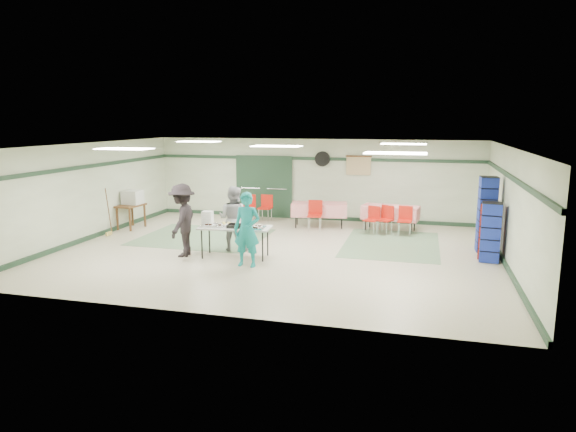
% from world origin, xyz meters
% --- Properties ---
extents(floor, '(11.00, 11.00, 0.00)m').
position_xyz_m(floor, '(0.00, 0.00, 0.00)').
color(floor, '#C3B69D').
rests_on(floor, ground).
extents(ceiling, '(11.00, 11.00, 0.00)m').
position_xyz_m(ceiling, '(0.00, 0.00, 2.70)').
color(ceiling, silver).
rests_on(ceiling, wall_back).
extents(wall_back, '(11.00, 0.00, 11.00)m').
position_xyz_m(wall_back, '(0.00, 4.50, 1.35)').
color(wall_back, beige).
rests_on(wall_back, floor).
extents(wall_front, '(11.00, 0.00, 11.00)m').
position_xyz_m(wall_front, '(0.00, -4.50, 1.35)').
color(wall_front, beige).
rests_on(wall_front, floor).
extents(wall_left, '(0.00, 9.00, 9.00)m').
position_xyz_m(wall_left, '(-5.50, 0.00, 1.35)').
color(wall_left, beige).
rests_on(wall_left, floor).
extents(wall_right, '(0.00, 9.00, 9.00)m').
position_xyz_m(wall_right, '(5.50, 0.00, 1.35)').
color(wall_right, beige).
rests_on(wall_right, floor).
extents(trim_back, '(11.00, 0.06, 0.10)m').
position_xyz_m(trim_back, '(0.00, 4.47, 2.05)').
color(trim_back, '#1E3725').
rests_on(trim_back, wall_back).
extents(baseboard_back, '(11.00, 0.06, 0.12)m').
position_xyz_m(baseboard_back, '(0.00, 4.47, 0.06)').
color(baseboard_back, '#1E3725').
rests_on(baseboard_back, floor).
extents(trim_left, '(0.06, 9.00, 0.10)m').
position_xyz_m(trim_left, '(-5.47, 0.00, 2.05)').
color(trim_left, '#1E3725').
rests_on(trim_left, wall_back).
extents(baseboard_left, '(0.06, 9.00, 0.12)m').
position_xyz_m(baseboard_left, '(-5.47, 0.00, 0.06)').
color(baseboard_left, '#1E3725').
rests_on(baseboard_left, floor).
extents(trim_right, '(0.06, 9.00, 0.10)m').
position_xyz_m(trim_right, '(5.47, 0.00, 2.05)').
color(trim_right, '#1E3725').
rests_on(trim_right, wall_back).
extents(baseboard_right, '(0.06, 9.00, 0.12)m').
position_xyz_m(baseboard_right, '(5.47, 0.00, 0.06)').
color(baseboard_right, '#1E3725').
rests_on(baseboard_right, floor).
extents(green_patch_a, '(3.50, 3.00, 0.01)m').
position_xyz_m(green_patch_a, '(-2.50, 1.00, 0.00)').
color(green_patch_a, gray).
rests_on(green_patch_a, floor).
extents(green_patch_b, '(2.50, 3.50, 0.01)m').
position_xyz_m(green_patch_b, '(2.80, 1.50, 0.00)').
color(green_patch_b, gray).
rests_on(green_patch_b, floor).
extents(double_door_left, '(0.90, 0.06, 2.10)m').
position_xyz_m(double_door_left, '(-2.20, 4.44, 1.05)').
color(double_door_left, '#939694').
rests_on(double_door_left, floor).
extents(double_door_right, '(0.90, 0.06, 2.10)m').
position_xyz_m(double_door_right, '(-1.25, 4.44, 1.05)').
color(double_door_right, '#939694').
rests_on(double_door_right, floor).
extents(door_frame, '(2.00, 0.03, 2.15)m').
position_xyz_m(door_frame, '(-1.73, 4.42, 1.05)').
color(door_frame, '#1E3725').
rests_on(door_frame, floor).
extents(wall_fan, '(0.50, 0.10, 0.50)m').
position_xyz_m(wall_fan, '(0.30, 4.44, 2.05)').
color(wall_fan, black).
rests_on(wall_fan, wall_back).
extents(scroll_banner, '(0.80, 0.02, 0.60)m').
position_xyz_m(scroll_banner, '(1.50, 4.44, 1.85)').
color(scroll_banner, tan).
rests_on(scroll_banner, wall_back).
extents(serving_table, '(1.79, 0.85, 0.76)m').
position_xyz_m(serving_table, '(-0.83, -0.83, 0.71)').
color(serving_table, '#A5A6A1').
rests_on(serving_table, floor).
extents(sheet_tray_right, '(0.56, 0.44, 0.02)m').
position_xyz_m(sheet_tray_right, '(-0.33, -0.90, 0.77)').
color(sheet_tray_right, silver).
rests_on(sheet_tray_right, serving_table).
extents(sheet_tray_mid, '(0.62, 0.49, 0.02)m').
position_xyz_m(sheet_tray_mid, '(-1.00, -0.69, 0.77)').
color(sheet_tray_mid, silver).
rests_on(sheet_tray_mid, serving_table).
extents(sheet_tray_left, '(0.60, 0.48, 0.02)m').
position_xyz_m(sheet_tray_left, '(-1.38, -0.89, 0.77)').
color(sheet_tray_left, silver).
rests_on(sheet_tray_left, serving_table).
extents(baking_pan, '(0.51, 0.34, 0.08)m').
position_xyz_m(baking_pan, '(-0.73, -0.88, 0.80)').
color(baking_pan, black).
rests_on(baking_pan, serving_table).
extents(foam_box_stack, '(0.27, 0.25, 0.34)m').
position_xyz_m(foam_box_stack, '(-1.57, -0.75, 0.93)').
color(foam_box_stack, white).
rests_on(foam_box_stack, serving_table).
extents(volunteer_teal, '(0.64, 0.44, 1.72)m').
position_xyz_m(volunteer_teal, '(-0.29, -1.48, 0.86)').
color(volunteer_teal, teal).
rests_on(volunteer_teal, floor).
extents(volunteer_grey, '(0.86, 0.70, 1.67)m').
position_xyz_m(volunteer_grey, '(-1.10, -0.20, 0.83)').
color(volunteer_grey, gray).
rests_on(volunteer_grey, floor).
extents(volunteer_dark, '(0.81, 1.24, 1.80)m').
position_xyz_m(volunteer_dark, '(-2.12, -1.04, 0.90)').
color(volunteer_dark, black).
rests_on(volunteer_dark, floor).
extents(dining_table_a, '(1.75, 0.97, 0.77)m').
position_xyz_m(dining_table_a, '(2.64, 3.27, 0.57)').
color(dining_table_a, red).
rests_on(dining_table_a, floor).
extents(dining_table_b, '(1.81, 1.03, 0.77)m').
position_xyz_m(dining_table_b, '(0.44, 3.27, 0.57)').
color(dining_table_b, red).
rests_on(dining_table_b, floor).
extents(chair_a, '(0.52, 0.52, 0.86)m').
position_xyz_m(chair_a, '(2.55, 2.70, 0.52)').
color(chair_a, red).
rests_on(chair_a, floor).
extents(chair_b, '(0.49, 0.49, 0.82)m').
position_xyz_m(chair_b, '(2.17, 2.70, 0.50)').
color(chair_b, red).
rests_on(chair_b, floor).
extents(chair_c, '(0.41, 0.41, 0.86)m').
position_xyz_m(chair_c, '(3.10, 2.70, 0.53)').
color(chair_c, red).
rests_on(chair_c, floor).
extents(chair_d, '(0.47, 0.47, 0.92)m').
position_xyz_m(chair_d, '(0.43, 2.71, 0.57)').
color(chair_d, red).
rests_on(chair_d, floor).
extents(chair_loose_a, '(0.43, 0.43, 0.87)m').
position_xyz_m(chair_loose_a, '(-1.45, 3.76, 0.53)').
color(chair_loose_a, red).
rests_on(chair_loose_a, floor).
extents(chair_loose_b, '(0.48, 0.48, 0.89)m').
position_xyz_m(chair_loose_b, '(-1.97, 3.56, 0.54)').
color(chair_loose_b, red).
rests_on(chair_loose_b, floor).
extents(crate_stack_blue_a, '(0.44, 0.44, 1.93)m').
position_xyz_m(crate_stack_blue_a, '(5.15, 1.28, 0.97)').
color(crate_stack_blue_a, '#19309A').
rests_on(crate_stack_blue_a, floor).
extents(crate_stack_red, '(0.50, 0.50, 1.38)m').
position_xyz_m(crate_stack_red, '(5.15, 0.61, 0.69)').
color(crate_stack_red, maroon).
rests_on(crate_stack_red, floor).
extents(crate_stack_blue_b, '(0.48, 0.48, 1.43)m').
position_xyz_m(crate_stack_blue_b, '(5.15, 0.35, 0.71)').
color(crate_stack_blue_b, '#19309A').
rests_on(crate_stack_blue_b, floor).
extents(printer_table, '(0.66, 0.95, 0.74)m').
position_xyz_m(printer_table, '(-5.15, 1.56, 0.64)').
color(printer_table, brown).
rests_on(printer_table, floor).
extents(office_printer, '(0.56, 0.50, 0.42)m').
position_xyz_m(office_printer, '(-5.15, 1.70, 0.96)').
color(office_printer, beige).
rests_on(office_printer, printer_table).
extents(broom, '(0.03, 0.22, 1.37)m').
position_xyz_m(broom, '(-5.23, 0.52, 0.72)').
color(broom, brown).
rests_on(broom, floor).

